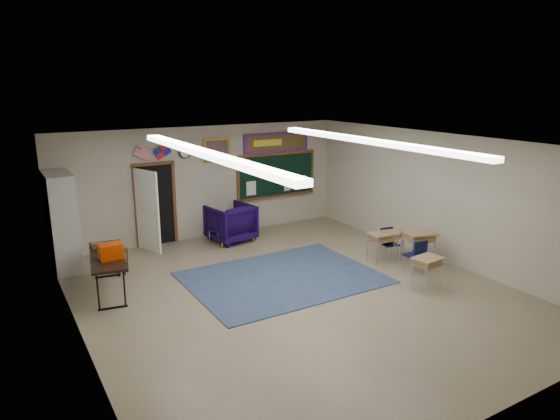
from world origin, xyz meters
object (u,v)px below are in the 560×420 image
wingback_armchair (231,223)px  student_desk_front_right (392,242)px  wooden_stool (122,261)px  student_desk_front_left (381,246)px  folding_table (109,272)px

wingback_armchair → student_desk_front_right: 4.22m
wingback_armchair → wooden_stool: (-3.08, -0.92, -0.21)m
wingback_armchair → student_desk_front_left: wingback_armchair is taller
student_desk_front_right → wooden_stool: bearing=124.0°
wingback_armchair → folding_table: folding_table is taller
student_desk_front_left → student_desk_front_right: size_ratio=0.94×
student_desk_front_right → folding_table: 6.41m
student_desk_front_left → folding_table: folding_table is taller
wooden_stool → wingback_armchair: bearing=16.6°
wingback_armchair → wooden_stool: size_ratio=1.96×
wooden_stool → student_desk_front_left: bearing=-23.7°
wingback_armchair → folding_table: size_ratio=0.55×
wooden_stool → student_desk_front_right: bearing=-21.9°
wingback_armchair → wooden_stool: wingback_armchair is taller
folding_table → student_desk_front_left: bearing=-4.8°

